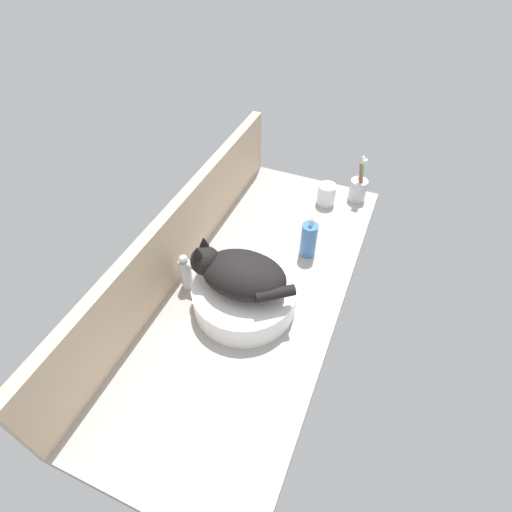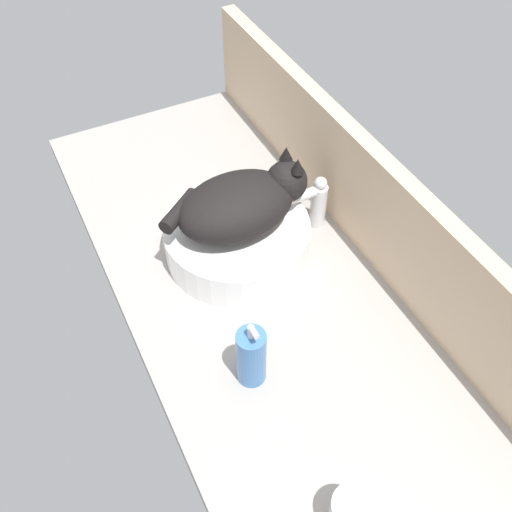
{
  "view_description": "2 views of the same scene",
  "coord_description": "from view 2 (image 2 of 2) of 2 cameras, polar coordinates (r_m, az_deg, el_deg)",
  "views": [
    {
      "loc": [
        -75.31,
        -32.16,
        98.71
      ],
      "look_at": [
        6.62,
        1.9,
        8.01
      ],
      "focal_mm": 28.0,
      "sensor_mm": 36.0,
      "label": 1
    },
    {
      "loc": [
        69.74,
        -34.25,
        93.67
      ],
      "look_at": [
        4.69,
        -1.35,
        11.07
      ],
      "focal_mm": 40.0,
      "sensor_mm": 36.0,
      "label": 2
    }
  ],
  "objects": [
    {
      "name": "ground_plane",
      "position": [
        1.23,
        -0.42,
        -2.35
      ],
      "size": [
        131.73,
        55.55,
        4.0
      ],
      "primitive_type": "cube",
      "color": "#9E9993"
    },
    {
      "name": "backsplash_panel",
      "position": [
        1.23,
        10.52,
        6.26
      ],
      "size": [
        131.73,
        3.6,
        25.16
      ],
      "primitive_type": "cube",
      "color": "#CCAD8C",
      "rests_on": "ground_plane"
    },
    {
      "name": "sink_basin",
      "position": [
        1.23,
        -1.89,
        1.73
      ],
      "size": [
        31.18,
        31.18,
        8.41
      ],
      "primitive_type": "cylinder",
      "color": "white",
      "rests_on": "ground_plane"
    },
    {
      "name": "cat",
      "position": [
        1.16,
        -1.43,
        5.36
      ],
      "size": [
        18.09,
        32.41,
        14.0
      ],
      "color": "black",
      "rests_on": "sink_basin"
    },
    {
      "name": "faucet",
      "position": [
        1.27,
        5.87,
        5.46
      ],
      "size": [
        3.6,
        11.81,
        13.6
      ],
      "color": "silver",
      "rests_on": "ground_plane"
    },
    {
      "name": "soap_dispenser",
      "position": [
        1.02,
        -0.48,
        -10.0
      ],
      "size": [
        5.41,
        5.41,
        16.17
      ],
      "color": "#3F72B2",
      "rests_on": "ground_plane"
    }
  ]
}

